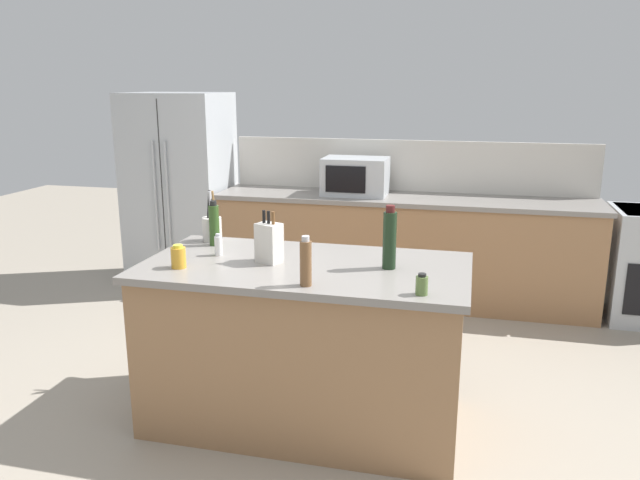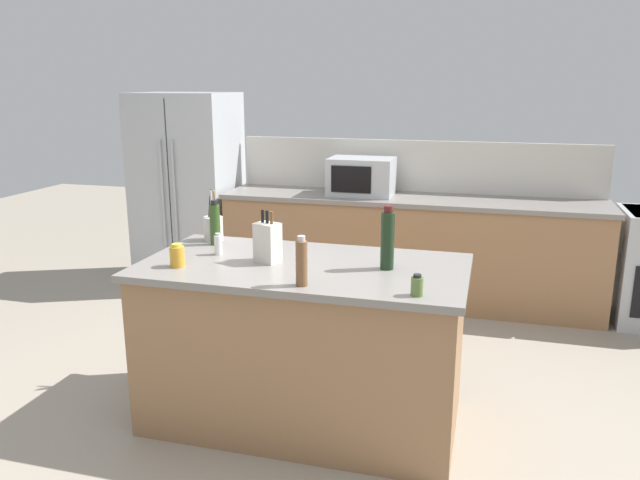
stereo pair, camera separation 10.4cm
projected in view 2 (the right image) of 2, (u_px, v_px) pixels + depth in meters
name	position (u px, v px, depth m)	size (l,w,h in m)	color
ground_plane	(304.00, 418.00, 3.65)	(14.00, 14.00, 0.00)	gray
back_counter_run	(408.00, 249.00, 5.51)	(3.31, 0.66, 0.94)	#936B47
wall_backsplash	(416.00, 166.00, 5.63)	(3.27, 0.03, 0.46)	beige
kitchen_island	(304.00, 343.00, 3.53)	(1.79, 0.94, 0.94)	#936B47
refrigerator	(188.00, 189.00, 6.00)	(0.91, 0.75, 1.81)	#ADB2B7
microwave	(361.00, 176.00, 5.46)	(0.56, 0.39, 0.33)	#ADB2B7
knife_block	(268.00, 242.00, 3.43)	(0.16, 0.14, 0.29)	beige
utensil_crock	(213.00, 227.00, 3.91)	(0.12, 0.12, 0.32)	beige
spice_jar_oregano	(417.00, 286.00, 2.90)	(0.06, 0.06, 0.10)	#567038
salt_shaker	(218.00, 245.00, 3.59)	(0.05, 0.05, 0.13)	silver
olive_oil_bottle	(215.00, 224.00, 3.80)	(0.06, 0.06, 0.28)	#2D4C1E
wine_bottle	(387.00, 240.00, 3.29)	(0.07, 0.07, 0.34)	black
pepper_grinder	(302.00, 262.00, 3.03)	(0.06, 0.06, 0.25)	brown
honey_jar	(177.00, 256.00, 3.36)	(0.08, 0.08, 0.13)	gold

